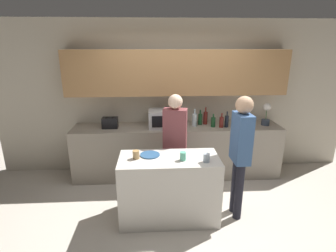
{
  "coord_description": "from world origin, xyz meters",
  "views": [
    {
      "loc": [
        -0.42,
        -2.92,
        2.29
      ],
      "look_at": [
        -0.22,
        0.4,
        1.24
      ],
      "focal_mm": 28.0,
      "sensor_mm": 36.0,
      "label": 1
    }
  ],
  "objects": [
    {
      "name": "back_counter",
      "position": [
        0.0,
        1.39,
        0.46
      ],
      "size": [
        3.6,
        0.62,
        0.92
      ],
      "color": "gray",
      "rests_on": "ground_plane"
    },
    {
      "name": "back_wall",
      "position": [
        0.0,
        1.66,
        1.54
      ],
      "size": [
        6.4,
        0.4,
        2.7
      ],
      "color": "beige",
      "rests_on": "ground_plane"
    },
    {
      "name": "ground_plane",
      "position": [
        0.0,
        0.0,
        0.0
      ],
      "size": [
        14.0,
        14.0,
        0.0
      ],
      "primitive_type": "plane",
      "color": "beige"
    },
    {
      "name": "toaster",
      "position": [
        -1.15,
        1.38,
        1.01
      ],
      "size": [
        0.26,
        0.16,
        0.18
      ],
      "color": "black",
      "rests_on": "back_counter"
    },
    {
      "name": "person_left",
      "position": [
        0.71,
        0.16,
        1.0
      ],
      "size": [
        0.22,
        0.34,
        1.68
      ],
      "rotation": [
        0.0,
        0.0,
        -4.7
      ],
      "color": "black",
      "rests_on": "ground_plane"
    },
    {
      "name": "person_center",
      "position": [
        -0.1,
        0.71,
        0.95
      ],
      "size": [
        0.37,
        0.26,
        1.61
      ],
      "rotation": [
        0.0,
        0.0,
        -3.36
      ],
      "color": "black",
      "rests_on": "ground_plane"
    },
    {
      "name": "kitchen_island",
      "position": [
        -0.22,
        0.15,
        0.45
      ],
      "size": [
        1.3,
        0.6,
        0.89
      ],
      "color": "beige",
      "rests_on": "ground_plane"
    },
    {
      "name": "cup_0",
      "position": [
        0.23,
        0.0,
        0.95
      ],
      "size": [
        0.08,
        0.08,
        0.11
      ],
      "color": "#9CACBE",
      "rests_on": "kitchen_island"
    },
    {
      "name": "bottle_0",
      "position": [
        0.3,
        1.39,
        1.03
      ],
      "size": [
        0.08,
        0.08,
        0.3
      ],
      "color": "silver",
      "rests_on": "back_counter"
    },
    {
      "name": "bottle_5",
      "position": [
        0.84,
        1.31,
        1.02
      ],
      "size": [
        0.07,
        0.07,
        0.28
      ],
      "color": "black",
      "rests_on": "back_counter"
    },
    {
      "name": "bottle_3",
      "position": [
        0.61,
        1.33,
        1.01
      ],
      "size": [
        0.08,
        0.08,
        0.23
      ],
      "color": "#194723",
      "rests_on": "back_counter"
    },
    {
      "name": "bottle_1",
      "position": [
        0.41,
        1.49,
        1.02
      ],
      "size": [
        0.07,
        0.07,
        0.26
      ],
      "color": "#194723",
      "rests_on": "back_counter"
    },
    {
      "name": "microwave",
      "position": [
        -0.23,
        1.38,
        1.07
      ],
      "size": [
        0.52,
        0.39,
        0.3
      ],
      "color": "#B7BABC",
      "rests_on": "back_counter"
    },
    {
      "name": "cup_1",
      "position": [
        -0.05,
        0.07,
        0.95
      ],
      "size": [
        0.08,
        0.08,
        0.11
      ],
      "color": "#5CBF9B",
      "rests_on": "kitchen_island"
    },
    {
      "name": "potted_plant",
      "position": [
        1.56,
        1.38,
        1.12
      ],
      "size": [
        0.14,
        0.14,
        0.39
      ],
      "color": "#333D4C",
      "rests_on": "back_counter"
    },
    {
      "name": "bottle_4",
      "position": [
        0.75,
        1.3,
        1.01
      ],
      "size": [
        0.07,
        0.07,
        0.25
      ],
      "color": "maroon",
      "rests_on": "back_counter"
    },
    {
      "name": "bottle_2",
      "position": [
        0.51,
        1.5,
        1.04
      ],
      "size": [
        0.07,
        0.07,
        0.31
      ],
      "color": "maroon",
      "rests_on": "back_counter"
    },
    {
      "name": "cup_2",
      "position": [
        -0.64,
        0.15,
        0.95
      ],
      "size": [
        0.09,
        0.09,
        0.11
      ],
      "color": "tan",
      "rests_on": "kitchen_island"
    },
    {
      "name": "plate_on_island",
      "position": [
        -0.47,
        0.24,
        0.9
      ],
      "size": [
        0.26,
        0.26,
        0.01
      ],
      "color": "#2D5684",
      "rests_on": "kitchen_island"
    }
  ]
}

